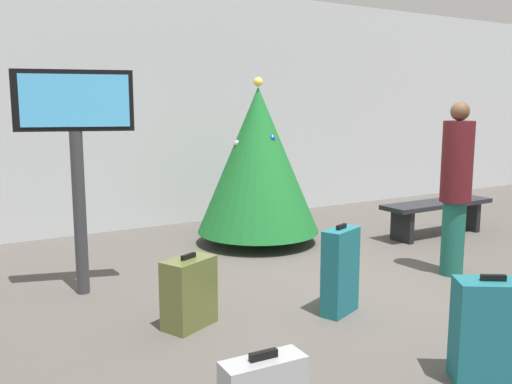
% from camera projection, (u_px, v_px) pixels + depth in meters
% --- Properties ---
extents(ground_plane, '(16.00, 16.00, 0.00)m').
position_uv_depth(ground_plane, '(358.00, 287.00, 5.49)').
color(ground_plane, '#514C47').
extents(back_wall, '(16.00, 0.20, 3.51)m').
position_uv_depth(back_wall, '(195.00, 108.00, 8.44)').
color(back_wall, '#B7BCC1').
rests_on(back_wall, ground_plane).
extents(holiday_tree, '(1.59, 1.59, 2.14)m').
position_uv_depth(holiday_tree, '(258.00, 160.00, 7.11)').
color(holiday_tree, '#4C3319').
rests_on(holiday_tree, ground_plane).
extents(flight_info_kiosk, '(1.04, 0.38, 2.11)m').
position_uv_depth(flight_info_kiosk, '(76.00, 135.00, 5.09)').
color(flight_info_kiosk, '#333338').
rests_on(flight_info_kiosk, ground_plane).
extents(waiting_bench, '(1.76, 0.44, 0.48)m').
position_uv_depth(waiting_bench, '(437.00, 210.00, 7.60)').
color(waiting_bench, black).
rests_on(waiting_bench, ground_plane).
extents(traveller_0, '(0.42, 0.42, 1.83)m').
position_uv_depth(traveller_0, '(456.00, 185.00, 5.75)').
color(traveller_0, '#19594C').
rests_on(traveller_0, ground_plane).
extents(suitcase_0, '(0.50, 0.40, 0.61)m').
position_uv_depth(suitcase_0, '(189.00, 293.00, 4.48)').
color(suitcase_0, '#59602D').
rests_on(suitcase_0, ground_plane).
extents(suitcase_2, '(0.42, 0.30, 0.79)m').
position_uv_depth(suitcase_2, '(340.00, 271.00, 4.75)').
color(suitcase_2, '#19606B').
rests_on(suitcase_2, ground_plane).
extents(suitcase_3, '(0.51, 0.46, 0.73)m').
position_uv_depth(suitcase_3, '(490.00, 332.00, 3.56)').
color(suitcase_3, '#19606B').
rests_on(suitcase_3, ground_plane).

